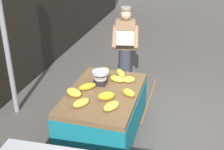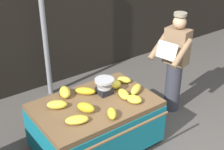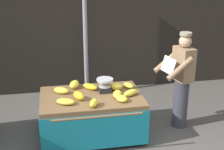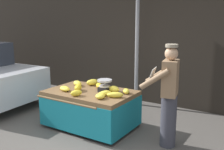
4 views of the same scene
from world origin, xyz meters
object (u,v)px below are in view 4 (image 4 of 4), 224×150
street_pole (137,47)px  banana_bunch_7 (114,89)px  banana_cart (91,101)px  weighing_scale (105,85)px  banana_bunch_1 (78,88)px  banana_bunch_8 (126,91)px  banana_bunch_2 (99,86)px  banana_bunch_4 (76,93)px  banana_bunch_0 (65,89)px  banana_bunch_5 (92,82)px  banana_bunch_3 (77,83)px  vendor_person (168,96)px  banana_bunch_6 (115,95)px  banana_bunch_9 (105,93)px  banana_bunch_10 (100,96)px

street_pole → banana_bunch_7: bearing=-78.1°
banana_cart → weighing_scale: weighing_scale is taller
banana_bunch_1 → banana_bunch_8: banana_bunch_1 is taller
banana_bunch_2 → banana_bunch_4: size_ratio=1.35×
street_pole → banana_bunch_0: 2.16m
banana_bunch_5 → banana_bunch_8: size_ratio=1.31×
street_pole → weighing_scale: bearing=-85.0°
banana_bunch_3 → banana_bunch_4: size_ratio=1.23×
banana_cart → weighing_scale: bearing=27.5°
street_pole → banana_bunch_8: 1.75m
banana_bunch_1 → banana_bunch_5: bearing=93.6°
banana_bunch_7 → vendor_person: vendor_person is taller
banana_cart → banana_bunch_6: bearing=-10.3°
banana_bunch_4 → vendor_person: size_ratio=0.13×
weighing_scale → vendor_person: vendor_person is taller
banana_bunch_0 → banana_bunch_3: bearing=96.2°
banana_bunch_1 → banana_bunch_2: 0.45m
banana_bunch_4 → banana_bunch_6: 0.71m
banana_bunch_0 → banana_bunch_3: (-0.05, 0.44, 0.01)m
banana_bunch_6 → vendor_person: bearing=8.8°
banana_bunch_9 → banana_bunch_0: bearing=-170.4°
banana_bunch_1 → vendor_person: bearing=4.5°
banana_bunch_8 → banana_bunch_3: bearing=-178.7°
street_pole → banana_bunch_5: street_pole is taller
weighing_scale → banana_bunch_3: bearing=175.1°
banana_bunch_10 → banana_bunch_7: bearing=91.3°
banana_bunch_0 → banana_bunch_9: banana_bunch_9 is taller
banana_bunch_1 → banana_bunch_0: bearing=-147.0°
banana_bunch_6 → banana_bunch_7: (-0.20, 0.28, 0.01)m
street_pole → banana_bunch_2: size_ratio=9.75×
banana_bunch_7 → banana_bunch_9: bearing=-94.8°
banana_cart → banana_bunch_9: bearing=-14.7°
banana_bunch_6 → banana_bunch_9: bearing=178.3°
street_pole → banana_bunch_7: street_pole is taller
banana_bunch_9 → vendor_person: 1.17m
street_pole → banana_bunch_8: (0.57, -1.51, -0.67)m
vendor_person → banana_bunch_3: bearing=175.5°
street_pole → banana_bunch_6: 2.03m
banana_cart → vendor_person: size_ratio=0.98×
banana_bunch_2 → banana_bunch_8: size_ratio=1.41×
vendor_person → banana_bunch_5: bearing=168.4°
banana_cart → banana_bunch_10: size_ratio=7.66×
banana_bunch_3 → vendor_person: vendor_person is taller
banana_bunch_1 → banana_bunch_9: bearing=0.1°
street_pole → vendor_person: (1.46, -1.70, -0.57)m
street_pole → banana_bunch_6: size_ratio=9.75×
banana_cart → vendor_person: 1.61m
banana_bunch_1 → banana_bunch_9: 0.63m
street_pole → banana_bunch_9: size_ratio=10.75×
banana_bunch_0 → banana_cart: bearing=30.2°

